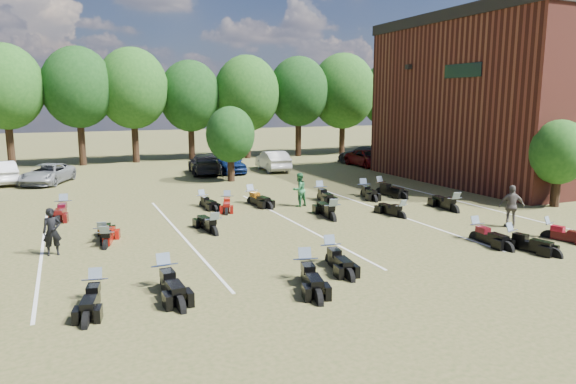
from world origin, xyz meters
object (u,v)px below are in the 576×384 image
motorcycle_0 (96,301)px  motorcycle_3 (330,263)px  person_grey (512,206)px  car_4 (229,163)px  motorcycle_7 (106,248)px  person_black (52,232)px  person_green (299,190)px  motorcycle_14 (64,215)px

motorcycle_0 → motorcycle_3: bearing=14.3°
person_grey → motorcycle_0: bearing=36.4°
car_4 → motorcycle_7: (-9.99, -17.38, -0.75)m
person_black → person_green: person_green is taller
motorcycle_3 → motorcycle_7: size_ratio=1.09×
person_grey → motorcycle_7: size_ratio=0.85×
person_grey → motorcycle_3: 9.43m
motorcycle_14 → person_black: bearing=-84.8°
person_green → motorcycle_3: bearing=54.0°
person_grey → motorcycle_3: (-9.30, -1.29, -0.90)m
car_4 → motorcycle_0: bearing=-114.0°
person_black → person_green: bearing=15.7°
motorcycle_0 → motorcycle_3: 7.26m
person_black → car_4: bearing=51.5°
person_black → person_grey: bearing=-15.5°
motorcycle_0 → person_grey: bearing=17.2°
person_green → person_grey: 9.87m
car_4 → motorcycle_3: 22.46m
motorcycle_3 → motorcycle_14: motorcycle_14 is taller
person_green → motorcycle_0: (-10.20, -9.20, -0.85)m
person_green → person_grey: size_ratio=0.95×
motorcycle_3 → motorcycle_0: bearing=-169.5°
person_green → motorcycle_0: size_ratio=0.78×
motorcycle_14 → car_4: bearing=52.1°
motorcycle_3 → motorcycle_7: 8.19m
motorcycle_3 → person_black: bearing=158.7°
motorcycle_3 → motorcycle_14: size_ratio=0.93×
car_4 → person_grey: person_grey is taller
motorcycle_3 → motorcycle_7: bearing=151.8°
car_4 → motorcycle_0: 24.93m
car_4 → motorcycle_7: car_4 is taller
person_black → person_green: size_ratio=0.97×
motorcycle_3 → motorcycle_14: (-7.98, 11.31, 0.00)m
person_black → motorcycle_7: (1.72, 0.18, -0.83)m
car_4 → motorcycle_0: size_ratio=2.03×
person_black → person_grey: person_grey is taller
person_black → motorcycle_0: 5.17m
person_black → motorcycle_14: bearing=82.1°
car_4 → motorcycle_14: bearing=-134.9°
person_green → motorcycle_7: size_ratio=0.81×
car_4 → person_green: (-0.41, -13.35, 0.10)m
person_black → motorcycle_3: (8.34, -4.63, -0.83)m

